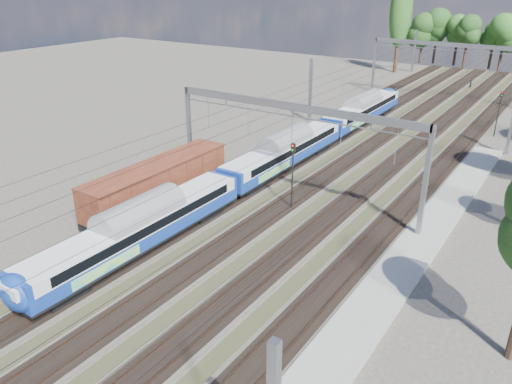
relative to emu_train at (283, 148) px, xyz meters
The scene contains 10 objects.
track_bed 10.08m from the emu_train, 62.66° to the left, with size 21.00×130.00×0.34m.
platform 23.31m from the emu_train, 44.66° to the right, with size 3.00×70.00×0.30m, color gray.
catenary 17.53m from the emu_train, 73.57° to the left, with size 25.65×130.00×9.00m.
tree_belt 60.95m from the emu_train, 80.21° to the left, with size 39.48×98.20×12.32m.
poplar 63.21m from the emu_train, 99.21° to the left, with size 4.40×4.40×19.04m.
emu_train is the anchor object (origin of this frame).
freight_boxcar 14.15m from the emu_train, 108.55° to the right, with size 3.11×15.00×3.87m.
worker 53.87m from the emu_train, 82.72° to the left, with size 0.58×0.38×1.59m, color black.
signal_near 9.32m from the emu_train, 54.46° to the right, with size 0.41×0.38×6.00m.
signal_far 29.69m from the emu_train, 57.64° to the left, with size 0.41×0.38×5.73m.
Camera 1 is at (20.07, -5.37, 18.77)m, focal length 35.00 mm.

